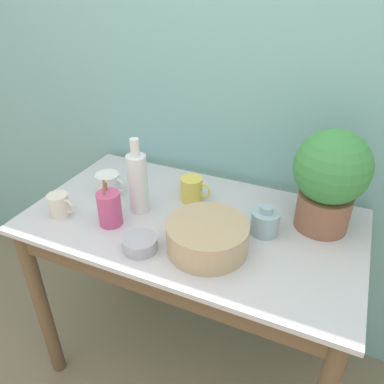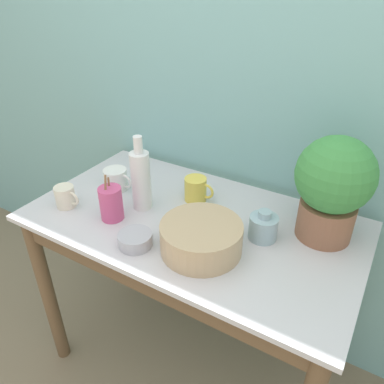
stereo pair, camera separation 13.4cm
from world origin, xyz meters
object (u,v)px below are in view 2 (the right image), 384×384
potted_plant (333,185)px  bowl_small_steel (135,240)px  bowl_wash_large (201,238)px  mug_white (116,179)px  mug_yellow (196,189)px  mug_cream (66,197)px  utensil_cup (111,203)px  bottle_tall (141,179)px  bottle_short (263,227)px

potted_plant → bowl_small_steel: (-0.53, -0.38, -0.18)m
bowl_wash_large → bowl_small_steel: size_ratio=2.33×
potted_plant → mug_white: size_ratio=2.78×
mug_yellow → mug_white: (-0.34, -0.10, -0.00)m
mug_cream → mug_yellow: mug_yellow is taller
potted_plant → utensil_cup: size_ratio=2.00×
utensil_cup → bowl_small_steel: bearing=-25.6°
mug_yellow → utensil_cup: 0.34m
bottle_tall → utensil_cup: (-0.05, -0.12, -0.06)m
mug_yellow → mug_cream: bearing=-143.9°
mug_yellow → bowl_small_steel: mug_yellow is taller
potted_plant → bottle_tall: potted_plant is taller
bowl_wash_large → bottle_tall: bottle_tall is taller
bowl_wash_large → bottle_tall: size_ratio=0.91×
bowl_wash_large → utensil_cup: bearing=-178.6°
potted_plant → mug_yellow: 0.53m
mug_cream → bowl_small_steel: (0.38, -0.05, -0.02)m
potted_plant → mug_cream: bearing=-160.2°
potted_plant → mug_white: (-0.84, -0.12, -0.16)m
potted_plant → mug_white: 0.86m
mug_cream → mug_white: 0.22m
bowl_wash_large → utensil_cup: 0.38m
mug_cream → utensil_cup: 0.21m
bottle_short → bowl_small_steel: 0.44m
bottle_short → bottle_tall: bearing=-173.3°
bottle_tall → bowl_small_steel: size_ratio=2.55×
mug_white → utensil_cup: size_ratio=0.72×
bottle_tall → bowl_small_steel: 0.26m
bottle_short → mug_cream: 0.77m
potted_plant → mug_white: bearing=-171.7°
potted_plant → mug_cream: 0.99m
bottle_tall → mug_white: (-0.18, 0.06, -0.08)m
bottle_tall → mug_white: bearing=162.8°
bottle_tall → mug_cream: (-0.26, -0.15, -0.08)m
mug_white → bowl_small_steel: mug_white is taller
mug_white → utensil_cup: (0.13, -0.18, 0.02)m
bottle_tall → potted_plant: bearing=15.2°
bowl_wash_large → bottle_short: (0.15, 0.17, -0.00)m
bottle_tall → mug_cream: size_ratio=2.69×
bowl_small_steel → bottle_tall: bearing=121.2°
bottle_tall → mug_yellow: bearing=44.4°
bottle_short → mug_white: bearing=-180.0°
bottle_tall → mug_yellow: bottle_tall is taller
mug_yellow → utensil_cup: size_ratio=0.68×
bottle_tall → bowl_small_steel: bearing=-58.8°
mug_cream → mug_white: (0.08, 0.21, 0.00)m
mug_cream → utensil_cup: (0.21, 0.03, 0.02)m
mug_yellow → potted_plant: bearing=3.0°
bowl_small_steel → mug_cream: bearing=172.1°
bottle_tall → utensil_cup: size_ratio=1.61×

